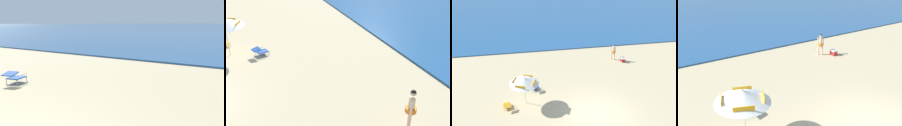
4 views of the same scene
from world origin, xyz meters
TOP-DOWN VIEW (x-y plane):
  - ground_plane at (0.00, 0.00)m, footprint 800.00×800.00m
  - beach_umbrella_striped_main at (-4.72, 2.27)m, footprint 2.79×2.80m
  - lounge_chair_under_umbrella at (-6.05, 1.84)m, footprint 0.73×0.97m
  - lounge_chair_beside_umbrella at (-3.97, 3.88)m, footprint 0.75×0.96m
  - person_standing_near_shore at (4.23, 8.08)m, footprint 0.40×0.40m
  - cooler_box at (5.04, 7.44)m, footprint 0.39×0.52m

SIDE VIEW (x-z plane):
  - ground_plane at x=0.00m, z-range 0.00..0.00m
  - cooler_box at x=5.04m, z-range -0.01..0.42m
  - lounge_chair_under_umbrella at x=-6.05m, z-range 0.03..0.53m
  - lounge_chair_beside_umbrella at x=-3.97m, z-range 0.04..0.52m
  - person_standing_near_shore at x=4.23m, z-range 0.13..1.74m
  - beach_umbrella_striped_main at x=-4.72m, z-range 0.80..2.99m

